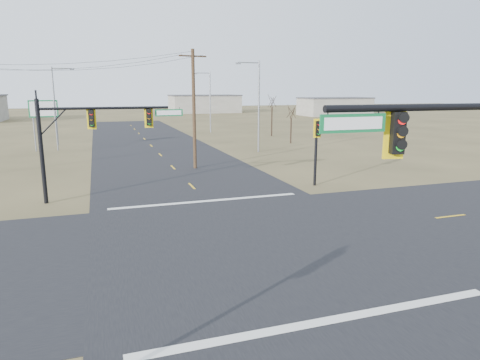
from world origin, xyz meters
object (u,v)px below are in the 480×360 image
mast_arm_far (95,127)px  utility_pole_near (194,108)px  streetlight_c (56,102)px  bare_tree_c (291,111)px  streetlight_a (257,102)px  bare_tree_d (272,101)px  pedestal_signal_ne (317,138)px  streetlight_b (209,99)px  highway_sign (44,115)px

mast_arm_far → utility_pole_near: size_ratio=0.86×
streetlight_c → bare_tree_c: bearing=-21.1°
streetlight_a → streetlight_c: (-21.48, 13.67, -0.16)m
utility_pole_near → bare_tree_d: utility_pole_near is taller
bare_tree_c → bare_tree_d: size_ratio=0.81×
mast_arm_far → pedestal_signal_ne: 15.11m
bare_tree_c → bare_tree_d: (1.05, 9.02, 1.09)m
streetlight_a → utility_pole_near: bearing=-128.0°
utility_pole_near → streetlight_c: utility_pole_near is taller
streetlight_c → bare_tree_c: (28.50, -7.65, -1.28)m
streetlight_c → bare_tree_c: 29.54m
pedestal_signal_ne → streetlight_a: size_ratio=0.49×
streetlight_a → bare_tree_d: streetlight_a is taller
pedestal_signal_ne → bare_tree_c: bearing=79.6°
streetlight_a → streetlight_b: (0.51, 23.30, -0.16)m
pedestal_signal_ne → bare_tree_d: bearing=83.4°
highway_sign → utility_pole_near: bearing=-52.9°
highway_sign → bare_tree_c: (29.49, -2.33, 0.05)m
bare_tree_d → pedestal_signal_ne: bearing=-107.2°
mast_arm_far → streetlight_b: bearing=75.8°
highway_sign → streetlight_c: size_ratio=0.59×
streetlight_b → bare_tree_d: size_ratio=1.49×
highway_sign → bare_tree_d: 31.29m
bare_tree_c → highway_sign: bearing=175.5°
utility_pole_near → bare_tree_d: bearing=53.5°
bare_tree_d → bare_tree_c: bearing=-96.7°
pedestal_signal_ne → streetlight_c: (-19.53, 31.12, 1.92)m
utility_pole_near → streetlight_c: size_ratio=1.07×
highway_sign → streetlight_c: streetlight_c is taller
streetlight_c → pedestal_signal_ne: bearing=-64.0°
pedestal_signal_ne → utility_pole_near: 11.98m
streetlight_b → bare_tree_c: streetlight_b is taller
mast_arm_far → utility_pole_near: utility_pole_near is taller
utility_pole_near → streetlight_c: bearing=120.6°
bare_tree_d → streetlight_c: bearing=-177.3°
mast_arm_far → highway_sign: mast_arm_far is taller
pedestal_signal_ne → utility_pole_near: utility_pole_near is taller
highway_sign → streetlight_c: (0.99, 5.33, 1.33)m
mast_arm_far → pedestal_signal_ne: mast_arm_far is taller
utility_pole_near → streetlight_b: 32.43m
streetlight_b → highway_sign: bearing=-133.7°
streetlight_c → streetlight_b: bearing=17.6°
utility_pole_near → highway_sign: 21.18m
mast_arm_far → streetlight_b: (17.49, 39.87, 0.79)m
utility_pole_near → streetlight_b: utility_pole_near is taller
streetlight_a → bare_tree_c: 9.36m
pedestal_signal_ne → mast_arm_far: bearing=-172.8°
utility_pole_near → bare_tree_d: 28.36m
mast_arm_far → streetlight_a: (16.99, 16.57, 0.94)m
pedestal_signal_ne → streetlight_c: bearing=132.6°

